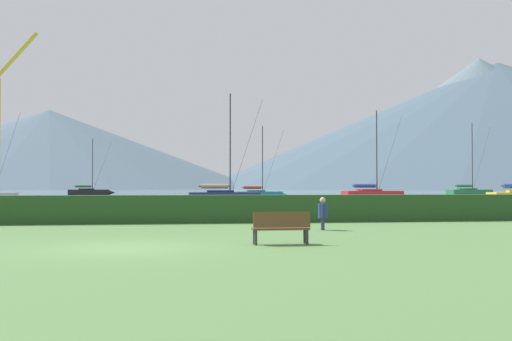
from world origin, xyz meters
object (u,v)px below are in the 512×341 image
at_px(park_bench_near_path, 281,226).
at_px(sailboat_slip_3, 470,192).
at_px(sailboat_slip_9, 90,192).
at_px(sailboat_slip_7, 225,196).
at_px(sailboat_slip_0, 373,194).
at_px(sailboat_slip_4, 259,194).
at_px(person_seated_viewer, 323,212).

bearing_deg(park_bench_near_path, sailboat_slip_3, 58.83).
distance_m(sailboat_slip_3, sailboat_slip_9, 60.59).
xyz_separation_m(sailboat_slip_3, sailboat_slip_9, (-58.77, 14.76, -0.04)).
bearing_deg(park_bench_near_path, sailboat_slip_7, 87.16).
distance_m(sailboat_slip_0, sailboat_slip_4, 15.04).
relative_size(sailboat_slip_4, person_seated_viewer, 7.44).
distance_m(sailboat_slip_0, sailboat_slip_9, 50.39).
xyz_separation_m(sailboat_slip_3, park_bench_near_path, (-42.30, -70.06, -0.13)).
height_order(sailboat_slip_0, person_seated_viewer, sailboat_slip_0).
bearing_deg(sailboat_slip_9, person_seated_viewer, -79.34).
relative_size(sailboat_slip_0, sailboat_slip_3, 0.92).
relative_size(sailboat_slip_3, sailboat_slip_4, 1.22).
bearing_deg(sailboat_slip_3, sailboat_slip_9, 159.76).
distance_m(sailboat_slip_4, sailboat_slip_7, 19.89).
relative_size(sailboat_slip_0, park_bench_near_path, 6.31).
bearing_deg(sailboat_slip_4, sailboat_slip_0, -38.53).
bearing_deg(sailboat_slip_7, sailboat_slip_9, 111.94).
xyz_separation_m(sailboat_slip_9, person_seated_viewer, (19.06, -79.46, 0.06)).
distance_m(sailboat_slip_7, park_bench_near_path, 40.24).
height_order(sailboat_slip_4, park_bench_near_path, sailboat_slip_4).
relative_size(sailboat_slip_0, sailboat_slip_7, 0.99).
bearing_deg(sailboat_slip_9, park_bench_near_path, -81.85).
height_order(sailboat_slip_3, sailboat_slip_9, sailboat_slip_3).
distance_m(sailboat_slip_3, sailboat_slip_7, 50.20).
bearing_deg(sailboat_slip_9, sailboat_slip_7, -70.41).
bearing_deg(person_seated_viewer, sailboat_slip_3, 73.08).
distance_m(sailboat_slip_0, person_seated_viewer, 47.91).
bearing_deg(person_seated_viewer, park_bench_near_path, -101.19).
relative_size(sailboat_slip_0, sailboat_slip_9, 1.11).
distance_m(sailboat_slip_0, sailboat_slip_7, 20.51).
bearing_deg(sailboat_slip_0, sailboat_slip_4, 137.57).
height_order(sailboat_slip_0, sailboat_slip_4, sailboat_slip_0).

